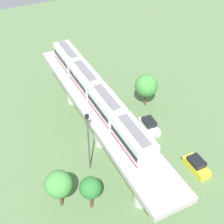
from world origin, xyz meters
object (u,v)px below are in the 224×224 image
at_px(signal_post, 88,141).
at_px(tree_far_corner, 58,184).
at_px(parked_car_yellow, 196,165).
at_px(train, 96,92).
at_px(tree_mid_lot, 90,188).
at_px(parked_car_white, 149,125).
at_px(tree_near_viaduct, 146,86).

bearing_deg(signal_post, tree_far_corner, -145.53).
distance_m(parked_car_yellow, signal_post, 15.27).
distance_m(train, tree_mid_lot, 13.14).
bearing_deg(tree_far_corner, parked_car_yellow, -8.80).
height_order(train, parked_car_white, train).
height_order(tree_far_corner, signal_post, signal_post).
height_order(tree_near_viaduct, tree_mid_lot, tree_near_viaduct).
bearing_deg(signal_post, tree_mid_lot, -111.96).
height_order(parked_car_white, parked_car_yellow, same).
bearing_deg(signal_post, tree_near_viaduct, 32.15).
bearing_deg(train, tree_far_corner, -135.31).
height_order(train, signal_post, train).
xyz_separation_m(parked_car_yellow, tree_near_viaduct, (1.26, 15.58, 3.20)).
relative_size(parked_car_white, tree_mid_lot, 0.86).
relative_size(parked_car_white, tree_near_viaduct, 0.74).
distance_m(parked_car_yellow, tree_mid_lot, 15.57).
relative_size(train, tree_near_viaduct, 4.67).
bearing_deg(parked_car_yellow, signal_post, 153.26).
distance_m(parked_car_white, parked_car_yellow, 10.01).
height_order(parked_car_white, tree_near_viaduct, tree_near_viaduct).
distance_m(parked_car_white, tree_far_corner, 18.73).
bearing_deg(signal_post, parked_car_yellow, -27.12).
bearing_deg(parked_car_white, signal_post, -159.57).
bearing_deg(train, signal_post, -124.06).
height_order(train, parked_car_yellow, train).
xyz_separation_m(parked_car_white, tree_far_corner, (-17.05, -7.05, 3.23)).
bearing_deg(parked_car_yellow, tree_near_viaduct, 85.76).
xyz_separation_m(tree_far_corner, signal_post, (5.50, 3.78, 1.37)).
bearing_deg(tree_far_corner, tree_near_viaduct, 32.81).
bearing_deg(tree_near_viaduct, parked_car_yellow, -94.61).
distance_m(parked_car_white, tree_near_viaduct, 7.04).
relative_size(tree_near_viaduct, tree_far_corner, 1.04).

